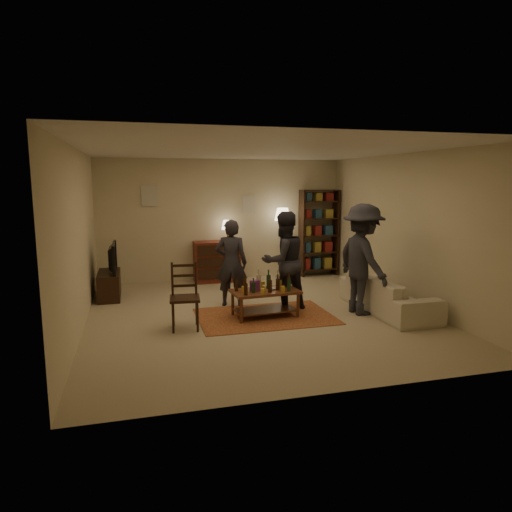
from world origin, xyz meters
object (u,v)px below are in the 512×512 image
object	(u,v)px
coffee_table	(265,293)
person_right	(284,261)
tv_stand	(109,278)
bookshelf	(319,232)
floor_lamp	(283,219)
sofa	(388,294)
person_by_sofa	(363,259)
dresser	(217,260)
person_left	(231,263)
dining_chair	(185,293)

from	to	relation	value
coffee_table	person_right	distance (m)	0.72
tv_stand	person_right	distance (m)	3.40
bookshelf	floor_lamp	bearing A→B (deg)	-172.13
floor_lamp	bookshelf	bearing A→B (deg)	7.87
bookshelf	person_right	xyz separation A→B (m)	(-1.73, -2.59, -0.18)
tv_stand	sofa	size ratio (longest dim) A/B	0.51
bookshelf	sofa	world-z (taller)	bookshelf
person_by_sofa	dresser	bearing A→B (deg)	25.80
coffee_table	bookshelf	size ratio (longest dim) A/B	0.56
coffee_table	person_right	size ratio (longest dim) A/B	0.66
dresser	floor_lamp	distance (m)	1.74
sofa	person_left	xyz separation A→B (m)	(-2.51, 1.06, 0.47)
dresser	person_left	world-z (taller)	person_left
tv_stand	person_right	bearing A→B (deg)	-28.62
bookshelf	person_right	distance (m)	3.13
dresser	person_by_sofa	distance (m)	3.66
person_left	bookshelf	bearing A→B (deg)	-121.32
sofa	person_right	xyz separation A→B (m)	(-1.69, 0.59, 0.55)
tv_stand	person_left	xyz separation A→B (m)	(2.14, -1.14, 0.39)
dining_chair	person_by_sofa	xyz separation A→B (m)	(2.95, -0.00, 0.39)
floor_lamp	sofa	distance (m)	3.35
dining_chair	person_right	distance (m)	1.88
dining_chair	person_right	world-z (taller)	person_right
dresser	person_by_sofa	xyz separation A→B (m)	(1.89, -3.11, 0.45)
dresser	bookshelf	xyz separation A→B (m)	(2.44, 0.07, 0.56)
dresser	person_left	size ratio (longest dim) A/B	0.88
tv_stand	dining_chair	bearing A→B (deg)	-61.46
dresser	floor_lamp	size ratio (longest dim) A/B	0.84
dining_chair	person_right	size ratio (longest dim) A/B	0.60
dining_chair	coffee_table	bearing A→B (deg)	15.13
tv_stand	sofa	world-z (taller)	tv_stand
tv_stand	person_right	xyz separation A→B (m)	(2.96, -1.61, 0.47)
person_right	dresser	bearing A→B (deg)	-89.83
coffee_table	person_right	xyz separation A→B (m)	(0.44, 0.35, 0.45)
dresser	coffee_table	bearing A→B (deg)	-84.71
person_left	person_by_sofa	bearing A→B (deg)	171.26
person_by_sofa	person_right	bearing A→B (deg)	58.46
sofa	person_left	bearing A→B (deg)	67.06
coffee_table	dresser	xyz separation A→B (m)	(-0.27, 2.88, 0.08)
floor_lamp	person_by_sofa	size ratio (longest dim) A/B	0.87
dresser	bookshelf	bearing A→B (deg)	1.57
coffee_table	dining_chair	xyz separation A→B (m)	(-1.33, -0.23, 0.14)
dresser	person_left	xyz separation A→B (m)	(-0.11, -2.05, 0.30)
bookshelf	person_left	xyz separation A→B (m)	(-2.55, -2.12, -0.26)
dining_chair	person_left	distance (m)	1.44
coffee_table	person_by_sofa	distance (m)	1.72
dining_chair	floor_lamp	bearing A→B (deg)	55.34
coffee_table	tv_stand	xyz separation A→B (m)	(-2.52, 1.96, -0.01)
coffee_table	sofa	distance (m)	2.14
tv_stand	bookshelf	size ratio (longest dim) A/B	0.52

